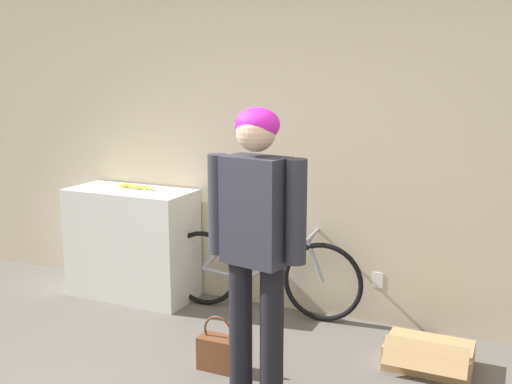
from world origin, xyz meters
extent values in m
cube|color=beige|center=(0.00, 2.35, 1.30)|extent=(8.00, 0.06, 2.60)
cube|color=white|center=(0.55, 2.32, 0.35)|extent=(0.08, 0.01, 0.12)
cube|color=white|center=(-1.53, 2.04, 0.47)|extent=(1.09, 0.51, 0.94)
cylinder|color=black|center=(0.04, 0.96, 0.41)|extent=(0.14, 0.14, 0.83)
cylinder|color=black|center=(0.24, 0.96, 0.41)|extent=(0.14, 0.14, 0.83)
cube|color=#2D2D38|center=(0.14, 0.96, 1.14)|extent=(0.40, 0.29, 0.62)
cylinder|color=#2D2D38|center=(-0.11, 0.96, 1.16)|extent=(0.12, 0.12, 0.59)
cylinder|color=#2D2D38|center=(0.38, 0.96, 1.16)|extent=(0.12, 0.12, 0.59)
sphere|color=#DBB28E|center=(0.14, 0.96, 1.59)|extent=(0.22, 0.22, 0.22)
ellipsoid|color=#D11EAD|center=(0.14, 0.98, 1.63)|extent=(0.26, 0.24, 0.19)
torus|color=black|center=(-0.86, 2.10, 0.32)|extent=(0.64, 0.09, 0.64)
torus|color=black|center=(0.15, 2.18, 0.32)|extent=(0.64, 0.09, 0.64)
cylinder|color=#999EA3|center=(-0.67, 2.11, 0.29)|extent=(0.39, 0.07, 0.08)
cylinder|color=#999EA3|center=(-0.72, 2.11, 0.48)|extent=(0.31, 0.06, 0.36)
cylinder|color=#999EA3|center=(-0.53, 2.13, 0.46)|extent=(0.14, 0.04, 0.39)
cylinder|color=#999EA3|center=(-0.22, 2.15, 0.45)|extent=(0.53, 0.08, 0.40)
cylinder|color=#999EA3|center=(-0.27, 2.15, 0.64)|extent=(0.61, 0.08, 0.05)
cylinder|color=#999EA3|center=(0.09, 2.18, 0.48)|extent=(0.16, 0.05, 0.33)
cylinder|color=#999EA3|center=(0.05, 2.17, 0.67)|extent=(0.07, 0.04, 0.08)
cylinder|color=#999EA3|center=(0.07, 2.17, 0.70)|extent=(0.06, 0.46, 0.02)
ellipsoid|color=black|center=(-0.58, 2.12, 0.67)|extent=(0.23, 0.10, 0.05)
ellipsoid|color=#EAD64C|center=(-1.49, 2.08, 0.96)|extent=(0.16, 0.04, 0.04)
ellipsoid|color=#EAD64C|center=(-1.60, 2.10, 0.96)|extent=(0.15, 0.10, 0.04)
ellipsoid|color=#EAD64C|center=(-1.39, 2.10, 0.96)|extent=(0.15, 0.10, 0.03)
sphere|color=brown|center=(-1.66, 2.11, 0.96)|extent=(0.02, 0.02, 0.02)
cube|color=brown|center=(-0.22, 1.15, 0.11)|extent=(0.25, 0.14, 0.22)
torus|color=brown|center=(-0.22, 1.15, 0.27)|extent=(0.21, 0.02, 0.21)
cube|color=tan|center=(1.03, 1.75, 0.08)|extent=(0.55, 0.36, 0.16)
cube|color=tan|center=(1.03, 1.57, 0.15)|extent=(0.52, 0.13, 0.16)
camera|label=1|loc=(1.51, -2.06, 1.90)|focal=42.00mm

